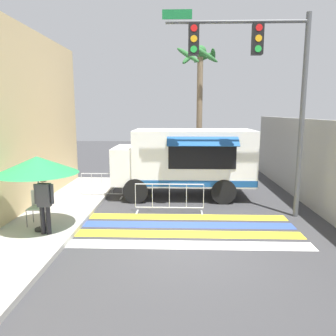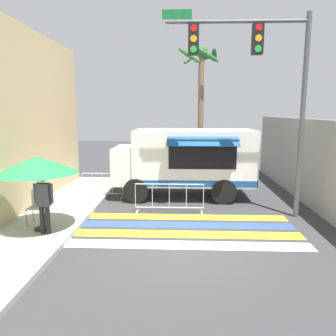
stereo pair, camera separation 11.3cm
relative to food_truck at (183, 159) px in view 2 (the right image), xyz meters
name	(u,v)px [view 2 (the right image)]	position (x,y,z in m)	size (l,w,h in m)	color
ground_plane	(188,246)	(0.13, -4.95, -1.56)	(60.00, 60.00, 0.00)	#38383A
concrete_wall_right	(322,167)	(4.62, -1.95, 0.01)	(0.20, 16.00, 3.14)	gray
crosswalk_painted	(187,229)	(0.13, -3.79, -1.55)	(6.40, 2.84, 0.01)	white
food_truck	(183,159)	(0.00, 0.00, 0.00)	(5.47, 2.71, 2.70)	white
traffic_signal_pole	(259,71)	(2.29, -2.45, 3.07)	(4.45, 0.29, 6.42)	#515456
patio_umbrella	(37,165)	(-3.97, -4.35, 0.42)	(2.19, 2.19, 2.08)	black
folding_chair	(38,204)	(-4.26, -3.82, -0.82)	(0.45, 0.45, 0.99)	#4C4C51
vendor_person	(44,200)	(-3.72, -4.61, -0.49)	(0.53, 0.22, 1.63)	black
barricade_front	(169,198)	(-0.46, -2.20, -1.05)	(2.33, 0.44, 1.01)	#B7BABF
barricade_side	(102,186)	(-3.19, -0.38, -1.07)	(1.64, 0.44, 1.01)	#B7BABF
palm_tree	(201,84)	(0.87, 4.14, 3.22)	(2.18, 2.22, 6.65)	#7A664C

